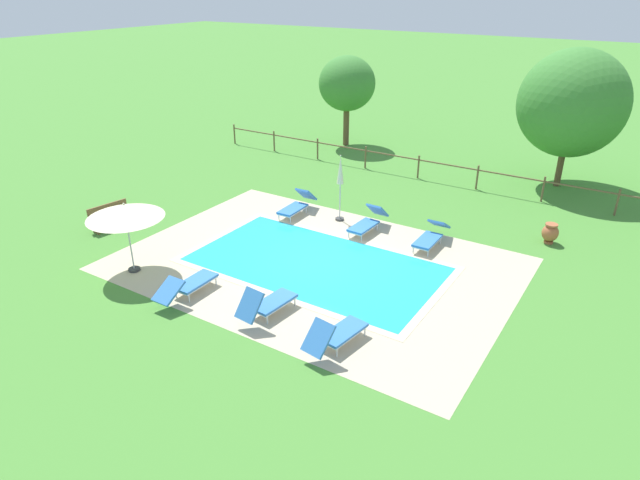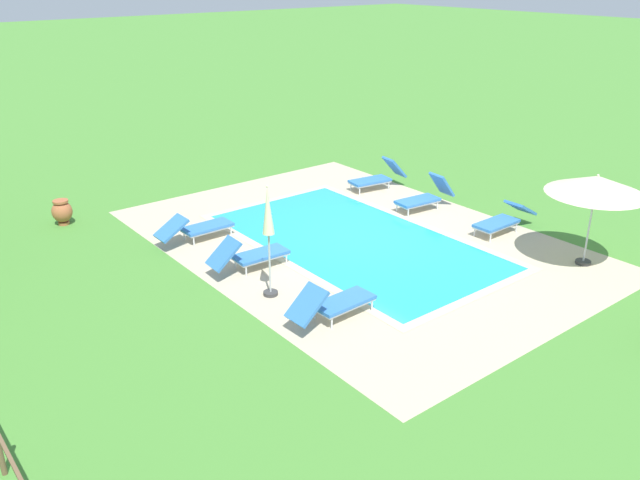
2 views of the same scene
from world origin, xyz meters
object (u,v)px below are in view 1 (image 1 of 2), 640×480
Objects in this scene: sun_lounger_north_far at (188,284)px; tree_west_mid at (572,103)px; sun_lounger_south_near_corner at (267,303)px; sun_lounger_south_far at (297,205)px; patio_umbrella_open_foreground at (125,211)px; tree_far_west at (347,84)px; sun_lounger_north_near_steps at (431,236)px; patio_umbrella_closed_row_west at (340,177)px; wooden_bench_lawn_side at (110,215)px; terracotta_urn_near_fence at (550,233)px; sun_lounger_north_end at (336,334)px; sun_lounger_north_mid at (368,222)px.

tree_west_mid reaches higher than sun_lounger_north_far.
sun_lounger_south_near_corner is 0.95× the size of sun_lounger_south_far.
tree_west_mid is at bearing 73.77° from sun_lounger_south_near_corner.
patio_umbrella_open_foreground reaches higher than sun_lounger_south_far.
tree_far_west is (-6.64, 15.60, 2.82)m from sun_lounger_south_near_corner.
sun_lounger_north_near_steps is 9.43m from tree_west_mid.
patio_umbrella_open_foreground is at bearing 176.21° from sun_lounger_north_far.
patio_umbrella_closed_row_west is at bearing 104.28° from sun_lounger_south_near_corner.
wooden_bench_lawn_side is 2.21× the size of terracotta_urn_near_fence.
sun_lounger_north_end is 0.99× the size of sun_lounger_south_far.
sun_lounger_north_mid is at bearing -176.72° from sun_lounger_north_near_steps.
tree_far_west is at bearing 109.31° from sun_lounger_south_far.
wooden_bench_lawn_side is (-5.75, 1.95, 0.11)m from sun_lounger_north_far.
tree_far_west is at bearing 113.05° from sun_lounger_south_near_corner.
terracotta_urn_near_fence is at bearing 58.56° from sun_lounger_south_near_corner.
tree_far_west is (-11.95, 6.90, 2.84)m from terracotta_urn_near_fence.
patio_umbrella_open_foreground reaches higher than sun_lounger_north_end.
sun_lounger_north_far is at bearing -130.81° from terracotta_urn_near_fence.
sun_lounger_north_near_steps is at bearing 92.12° from sun_lounger_north_end.
wooden_bench_lawn_side reaches higher than sun_lounger_north_near_steps.
sun_lounger_north_mid is 6.93m from sun_lounger_north_far.
sun_lounger_north_end reaches higher than terracotta_urn_near_fence.
patio_umbrella_closed_row_west reaches higher than patio_umbrella_open_foreground.
patio_umbrella_closed_row_west is at bearing -125.79° from tree_west_mid.
sun_lounger_north_near_steps is 9.71m from patio_umbrella_open_foreground.
patio_umbrella_closed_row_west reaches higher than sun_lounger_north_end.
sun_lounger_north_far is 2.97m from patio_umbrella_open_foreground.
tree_far_west reaches higher than sun_lounger_north_mid.
patio_umbrella_closed_row_west is 3.55× the size of terracotta_urn_near_fence.
sun_lounger_south_far is 0.43× the size of tree_far_west.
sun_lounger_south_far reaches higher than sun_lounger_north_near_steps.
terracotta_urn_near_fence is (13.58, 7.12, -0.09)m from wooden_bench_lawn_side.
sun_lounger_north_mid is 3.02m from sun_lounger_south_far.
sun_lounger_south_near_corner is at bearing -10.80° from wooden_bench_lawn_side.
sun_lounger_south_far is at bearing -166.67° from patio_umbrella_closed_row_west.
sun_lounger_south_far reaches higher than terracotta_urn_near_fence.
patio_umbrella_closed_row_west is at bearing 63.91° from patio_umbrella_open_foreground.
sun_lounger_north_end is 10.65m from wooden_bench_lawn_side.
sun_lounger_north_end is 0.87× the size of patio_umbrella_open_foreground.
wooden_bench_lawn_side is (-10.26, -4.77, 0.10)m from sun_lounger_north_near_steps.
sun_lounger_north_mid is 6.22m from sun_lounger_south_near_corner.
sun_lounger_north_near_steps is 0.99× the size of sun_lounger_north_far.
patio_umbrella_open_foreground reaches higher than sun_lounger_north_far.
terracotta_urn_near_fence is (3.07, 8.90, -0.01)m from sun_lounger_north_end.
sun_lounger_north_end is at bearing -87.88° from sun_lounger_north_near_steps.
patio_umbrella_closed_row_west is 10.44m from tree_west_mid.
sun_lounger_north_end is at bearing -5.14° from sun_lounger_south_near_corner.
tree_west_mid is (-0.98, 6.22, 3.15)m from terracotta_urn_near_fence.
patio_umbrella_closed_row_west is at bearing 176.43° from sun_lounger_north_near_steps.
sun_lounger_north_far is 1.05× the size of sun_lounger_north_end.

